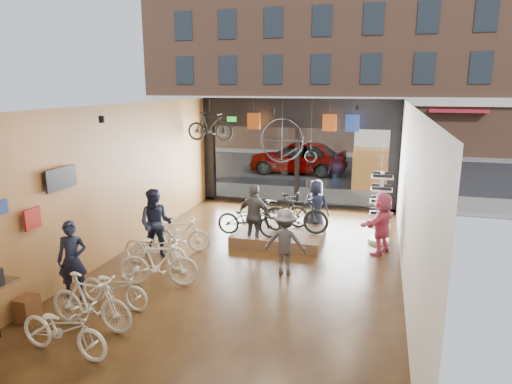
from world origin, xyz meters
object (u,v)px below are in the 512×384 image
at_px(street_car, 298,157).
at_px(floor_bike_5, 181,234).
at_px(display_bike_left, 249,219).
at_px(customer_5, 382,223).
at_px(customer_3, 285,242).
at_px(floor_bike_0, 64,329).
at_px(floor_bike_4, 155,248).
at_px(display_bike_right, 278,209).
at_px(customer_2, 255,216).
at_px(box_truck, 379,154).
at_px(floor_bike_3, 158,263).
at_px(customer_1, 156,224).
at_px(penny_farthing, 291,142).
at_px(customer_0, 72,260).
at_px(display_platform, 279,236).
at_px(customer_4, 316,206).
at_px(floor_bike_2, 114,287).
at_px(hung_bike, 210,126).
at_px(display_bike_mid, 296,214).
at_px(floor_bike_1, 91,302).
at_px(sunglasses_rack, 380,208).

bearing_deg(street_car, floor_bike_5, -4.91).
height_order(display_bike_left, customer_5, customer_5).
height_order(street_car, customer_3, street_car).
xyz_separation_m(floor_bike_0, floor_bike_4, (-0.31, 3.69, 0.03)).
distance_m(display_bike_right, customer_2, 1.25).
bearing_deg(customer_2, customer_5, -159.91).
xyz_separation_m(box_truck, floor_bike_3, (-4.41, -12.62, -0.72)).
height_order(floor_bike_0, display_bike_right, display_bike_right).
relative_size(floor_bike_3, customer_5, 1.08).
bearing_deg(customer_1, floor_bike_3, -73.12).
xyz_separation_m(box_truck, display_bike_right, (-2.68, -8.53, -0.46)).
distance_m(street_car, floor_bike_5, 11.61).
bearing_deg(penny_farthing, customer_0, -114.39).
relative_size(street_car, display_platform, 1.98).
bearing_deg(floor_bike_0, customer_4, -16.21).
distance_m(floor_bike_2, display_bike_left, 4.32).
distance_m(floor_bike_3, floor_bike_5, 2.10).
bearing_deg(hung_bike, street_car, -11.06).
relative_size(display_bike_left, display_bike_mid, 0.98).
xyz_separation_m(floor_bike_1, floor_bike_5, (-0.10, 4.01, -0.05)).
bearing_deg(display_bike_left, hung_bike, 37.64).
bearing_deg(display_bike_mid, box_truck, -12.87).
height_order(floor_bike_0, sunglasses_rack, sunglasses_rack).
xyz_separation_m(display_platform, display_bike_right, (-0.16, 0.58, 0.63)).
bearing_deg(penny_farthing, floor_bike_5, -119.18).
xyz_separation_m(customer_3, customer_5, (2.12, 1.93, 0.04)).
xyz_separation_m(floor_bike_3, customer_5, (4.61, 3.32, 0.28)).
bearing_deg(floor_bike_2, customer_5, -42.42).
height_order(floor_bike_1, customer_0, customer_0).
bearing_deg(display_bike_left, floor_bike_1, 163.61).
height_order(floor_bike_3, customer_0, customer_0).
height_order(customer_2, hung_bike, hung_bike).
distance_m(display_platform, display_bike_left, 1.11).
relative_size(display_platform, customer_5, 1.49).
bearing_deg(penny_farthing, floor_bike_4, -114.72).
bearing_deg(street_car, display_bike_mid, 9.92).
xyz_separation_m(display_bike_left, customer_0, (-2.58, -3.87, 0.05)).
bearing_deg(display_bike_left, box_truck, -17.47).
bearing_deg(display_bike_left, sunglasses_rack, -68.29).
relative_size(customer_4, sunglasses_rack, 0.80).
bearing_deg(floor_bike_4, display_bike_right, -26.88).
height_order(floor_bike_2, display_bike_left, display_bike_left).
height_order(floor_bike_4, penny_farthing, penny_farthing).
relative_size(floor_bike_1, customer_3, 1.12).
xyz_separation_m(floor_bike_2, customer_0, (-1.01, 0.13, 0.41)).
bearing_deg(customer_5, display_bike_right, -77.85).
distance_m(display_bike_right, customer_1, 3.62).
distance_m(floor_bike_2, hung_bike, 7.39).
bearing_deg(display_platform, floor_bike_1, -111.97).
xyz_separation_m(display_platform, customer_1, (-2.72, -1.98, 0.73)).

